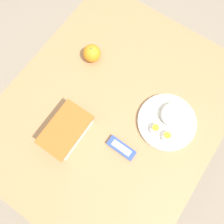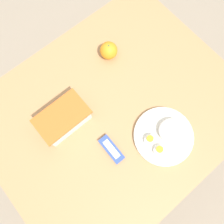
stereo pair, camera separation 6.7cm
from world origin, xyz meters
name	(u,v)px [view 1 (the left image)]	position (x,y,z in m)	size (l,w,h in m)	color
ground_plane	(113,138)	(0.00, 0.00, 0.00)	(10.00, 10.00, 0.00)	gray
table	(113,116)	(0.00, 0.00, 0.66)	(1.09, 0.90, 0.77)	#AD7F51
food_container	(67,132)	(-0.19, 0.09, 0.81)	(0.21, 0.13, 0.09)	white
orange_fruit	(92,53)	(0.15, 0.22, 0.81)	(0.08, 0.08, 0.08)	orange
rice_plate	(168,121)	(0.09, -0.22, 0.79)	(0.25, 0.25, 0.06)	silver
candy_bar	(121,148)	(-0.12, -0.12, 0.78)	(0.05, 0.12, 0.02)	#334C9E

